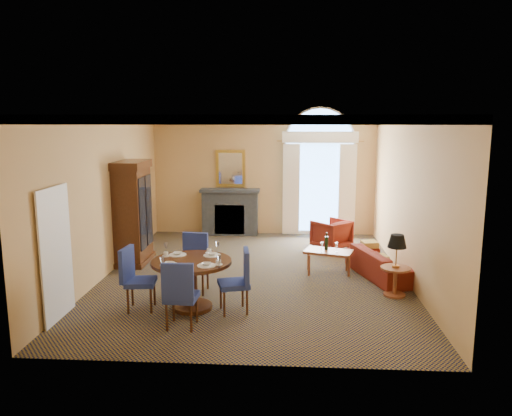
# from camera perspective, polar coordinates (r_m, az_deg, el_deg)

# --- Properties ---
(ground) EXTENTS (7.50, 7.50, 0.00)m
(ground) POSITION_cam_1_polar(r_m,az_deg,el_deg) (10.25, -0.18, -7.67)
(ground) COLOR #111436
(ground) RESTS_ON ground
(room_envelope) EXTENTS (6.04, 7.52, 3.45)m
(room_envelope) POSITION_cam_1_polar(r_m,az_deg,el_deg) (10.44, -0.08, 6.71)
(room_envelope) COLOR tan
(room_envelope) RESTS_ON ground
(armoire) EXTENTS (0.64, 1.14, 2.25)m
(armoire) POSITION_cam_1_polar(r_m,az_deg,el_deg) (11.21, -13.92, -0.69)
(armoire) COLOR #371B0C
(armoire) RESTS_ON ground
(dining_table) EXTENTS (1.33, 1.33, 1.04)m
(dining_table) POSITION_cam_1_polar(r_m,az_deg,el_deg) (8.42, -7.35, -7.40)
(dining_table) COLOR #371B0C
(dining_table) RESTS_ON ground
(dining_chair_north) EXTENTS (0.52, 0.54, 1.07)m
(dining_chair_north) POSITION_cam_1_polar(r_m,az_deg,el_deg) (9.29, -6.96, -5.73)
(dining_chair_north) COLOR navy
(dining_chair_north) RESTS_ON ground
(dining_chair_south) EXTENTS (0.50, 0.51, 1.07)m
(dining_chair_south) POSITION_cam_1_polar(r_m,az_deg,el_deg) (7.64, -8.71, -9.35)
(dining_chair_south) COLOR navy
(dining_chair_south) RESTS_ON ground
(dining_chair_east) EXTENTS (0.59, 0.59, 1.07)m
(dining_chair_east) POSITION_cam_1_polar(r_m,az_deg,el_deg) (8.20, -1.87, -7.85)
(dining_chair_east) COLOR navy
(dining_chair_east) RESTS_ON ground
(dining_chair_west) EXTENTS (0.54, 0.53, 1.07)m
(dining_chair_west) POSITION_cam_1_polar(r_m,az_deg,el_deg) (8.55, -13.75, -7.38)
(dining_chair_west) COLOR navy
(dining_chair_west) RESTS_ON ground
(sofa) EXTENTS (1.26, 2.00, 0.54)m
(sofa) POSITION_cam_1_polar(r_m,az_deg,el_deg) (10.39, 14.10, -6.17)
(sofa) COLOR maroon
(sofa) RESTS_ON ground
(armchair) EXTENTS (1.09, 1.09, 0.71)m
(armchair) POSITION_cam_1_polar(r_m,az_deg,el_deg) (12.32, 8.60, -2.98)
(armchair) COLOR maroon
(armchair) RESTS_ON ground
(coffee_table) EXTENTS (1.06, 0.79, 0.84)m
(coffee_table) POSITION_cam_1_polar(r_m,az_deg,el_deg) (10.36, 8.27, -5.01)
(coffee_table) COLOR brown
(coffee_table) RESTS_ON ground
(side_table) EXTENTS (0.53, 0.53, 1.10)m
(side_table) POSITION_cam_1_polar(r_m,az_deg,el_deg) (9.25, 15.73, -5.46)
(side_table) COLOR brown
(side_table) RESTS_ON ground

